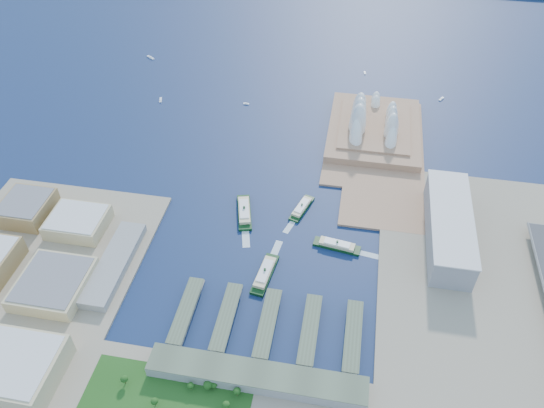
% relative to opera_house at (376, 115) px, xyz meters
% --- Properties ---
extents(ground, '(3000.00, 3000.00, 0.00)m').
position_rel_opera_house_xyz_m(ground, '(-105.00, -280.00, -32.00)').
color(ground, '#0E1B41').
rests_on(ground, ground).
extents(west_land, '(220.00, 390.00, 3.00)m').
position_rel_opera_house_xyz_m(west_land, '(-355.00, -385.00, -30.50)').
color(west_land, gray).
rests_on(west_land, ground).
extents(east_land, '(240.00, 500.00, 3.00)m').
position_rel_opera_house_xyz_m(east_land, '(135.00, -330.00, -30.50)').
color(east_land, gray).
rests_on(east_land, ground).
extents(peninsula, '(135.00, 220.00, 3.00)m').
position_rel_opera_house_xyz_m(peninsula, '(2.50, -20.00, -30.50)').
color(peninsula, '#A37959').
rests_on(peninsula, ground).
extents(opera_house, '(134.00, 180.00, 58.00)m').
position_rel_opera_house_xyz_m(opera_house, '(0.00, 0.00, 0.00)').
color(opera_house, white).
rests_on(opera_house, peninsula).
extents(toaster_building, '(45.00, 155.00, 35.00)m').
position_rel_opera_house_xyz_m(toaster_building, '(90.00, -200.00, -11.50)').
color(toaster_building, gray).
rests_on(toaster_building, east_land).
extents(west_buildings, '(200.00, 280.00, 27.00)m').
position_rel_opera_house_xyz_m(west_buildings, '(-355.00, -350.00, -15.50)').
color(west_buildings, '#967A4B').
rests_on(west_buildings, west_land).
extents(ferry_wharves, '(184.00, 90.00, 9.30)m').
position_rel_opera_house_xyz_m(ferry_wharves, '(-91.00, -355.00, -27.35)').
color(ferry_wharves, '#4B5843').
rests_on(ferry_wharves, ground).
extents(terminal_building, '(200.00, 28.00, 12.00)m').
position_rel_opera_house_xyz_m(terminal_building, '(-90.00, -415.00, -23.00)').
color(terminal_building, gray).
rests_on(terminal_building, south_land).
extents(ferry_a, '(30.74, 63.30, 11.60)m').
position_rel_opera_house_xyz_m(ferry_a, '(-149.22, -198.72, -26.20)').
color(ferry_a, black).
rests_on(ferry_a, ground).
extents(ferry_b, '(27.03, 51.13, 9.38)m').
position_rel_opera_house_xyz_m(ferry_b, '(-80.99, -178.88, -27.31)').
color(ferry_b, black).
rests_on(ferry_b, ground).
extents(ferry_c, '(22.60, 60.20, 11.11)m').
position_rel_opera_house_xyz_m(ferry_c, '(-106.13, -290.44, -26.45)').
color(ferry_c, black).
rests_on(ferry_c, ground).
extents(ferry_d, '(55.25, 21.40, 10.18)m').
position_rel_opera_house_xyz_m(ferry_d, '(-32.86, -234.53, -26.91)').
color(ferry_d, black).
rests_on(ferry_d, ground).
extents(boat_a, '(6.93, 14.26, 2.67)m').
position_rel_opera_house_xyz_m(boat_a, '(-336.13, 32.63, -30.67)').
color(boat_a, white).
rests_on(boat_a, ground).
extents(boat_b, '(9.33, 3.52, 2.49)m').
position_rel_opera_house_xyz_m(boat_b, '(-200.00, 45.81, -30.75)').
color(boat_b, white).
rests_on(boat_b, ground).
extents(boat_c, '(9.15, 12.37, 2.75)m').
position_rel_opera_house_xyz_m(boat_c, '(102.98, 114.87, -30.63)').
color(boat_c, white).
rests_on(boat_c, ground).
extents(boat_d, '(17.01, 13.14, 3.01)m').
position_rel_opera_house_xyz_m(boat_d, '(-400.79, 166.04, -30.49)').
color(boat_d, white).
rests_on(boat_d, ground).
extents(boat_e, '(4.09, 9.67, 2.30)m').
position_rel_opera_house_xyz_m(boat_e, '(-21.37, 178.18, -30.85)').
color(boat_e, white).
rests_on(boat_e, ground).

